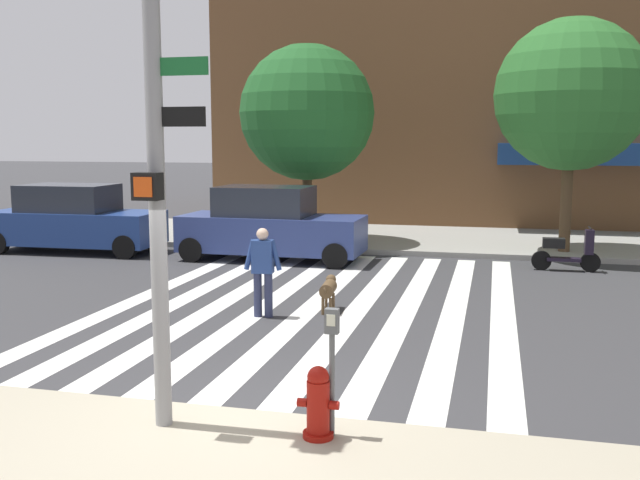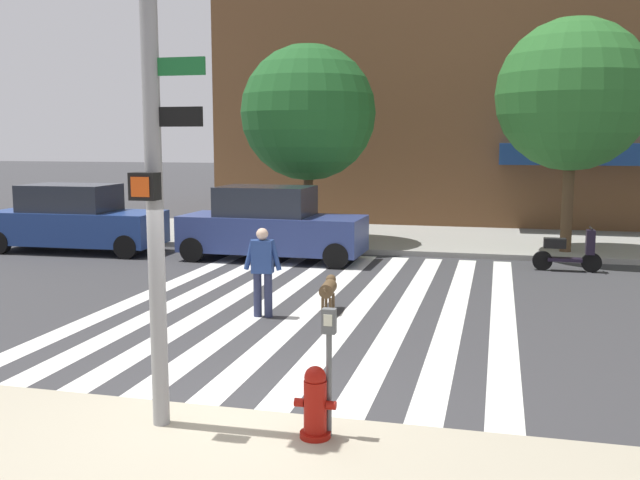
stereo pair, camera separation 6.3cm
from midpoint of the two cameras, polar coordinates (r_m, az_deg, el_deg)
name	(u,v)px [view 1 (the left image)]	position (r m, az deg, el deg)	size (l,w,h in m)	color
ground_plane	(347,304)	(14.16, 2.01, -5.12)	(160.00, 160.00, 0.00)	#353538
sidewalk_far	(404,239)	(22.97, 6.67, 0.11)	(80.00, 6.00, 0.15)	gray
crosswalk_stripes	(317,302)	(14.29, -0.35, -4.98)	(7.65, 11.57, 0.01)	silver
traffic_light_pole	(152,110)	(7.57, -13.49, 10.10)	(0.74, 0.46, 5.80)	gray
fire_hydrant	(318,403)	(7.55, -0.39, -12.91)	(0.44, 0.32, 0.76)	#96110A
parking_meter_third_along	(332,354)	(7.43, 0.71, -9.11)	(0.14, 0.11, 1.36)	#515456
parked_car_near_curb	(74,220)	(21.69, -19.14, 1.52)	(4.93, 2.08, 1.95)	navy
parked_car_behind_first	(270,225)	(19.14, -4.10, 1.16)	(4.91, 2.00, 1.98)	navy
parked_scooter	(566,252)	(18.56, 18.99, -0.90)	(1.63, 0.50, 1.11)	black
street_tree_nearest	(307,113)	(21.50, -1.13, 10.12)	(4.02, 4.02, 5.87)	#4C3823
street_tree_middle	(571,95)	(20.68, 19.36, 10.87)	(4.09, 4.09, 6.31)	#4C3823
pedestrian_dog_walker	(263,267)	(12.99, -4.73, -2.17)	(0.71, 0.27, 1.64)	#282D4C
dog_on_leash	(329,288)	(13.44, 0.56, -3.89)	(0.31, 1.00, 0.65)	brown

